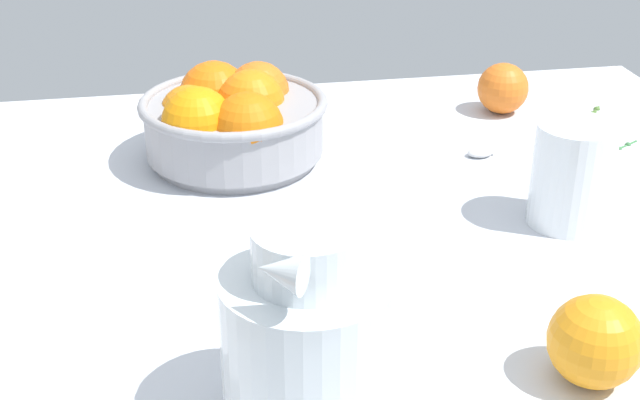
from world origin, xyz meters
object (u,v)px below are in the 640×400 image
object	(u,v)px
fruit_bowl	(231,119)
juice_glass	(571,179)
juice_pitcher	(307,350)
loose_orange_3	(595,341)
spoon	(505,150)
loose_orange_2	(503,88)

from	to	relation	value
fruit_bowl	juice_glass	distance (cm)	39.73
juice_pitcher	loose_orange_3	distance (cm)	22.54
loose_orange_3	fruit_bowl	bearing A→B (deg)	117.03
loose_orange_3	juice_pitcher	bearing A→B (deg)	-179.33
juice_pitcher	juice_glass	bearing A→B (deg)	38.56
juice_pitcher	spoon	xyz separation A→B (cm)	(31.73, 43.22, -5.49)
fruit_bowl	juice_pitcher	distance (cm)	47.19
juice_glass	loose_orange_2	size ratio (longest dim) A/B	1.59
fruit_bowl	juice_pitcher	size ratio (longest dim) A/B	1.33
fruit_bowl	spoon	size ratio (longest dim) A/B	1.48
juice_pitcher	juice_glass	size ratio (longest dim) A/B	1.53
juice_pitcher	spoon	bearing A→B (deg)	53.72
juice_pitcher	loose_orange_3	bearing A→B (deg)	0.67
fruit_bowl	juice_pitcher	world-z (taller)	juice_pitcher
juice_glass	loose_orange_2	world-z (taller)	juice_glass
juice_glass	loose_orange_2	bearing A→B (deg)	81.69
juice_pitcher	juice_glass	xyz separation A→B (cm)	(31.60, 25.19, -0.95)
loose_orange_3	spoon	distance (cm)	44.07
spoon	fruit_bowl	bearing A→B (deg)	173.23
fruit_bowl	loose_orange_3	xyz separation A→B (cm)	(23.92, -46.90, -1.68)
loose_orange_2	spoon	size ratio (longest dim) A/B	0.46
juice_pitcher	loose_orange_2	size ratio (longest dim) A/B	2.42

